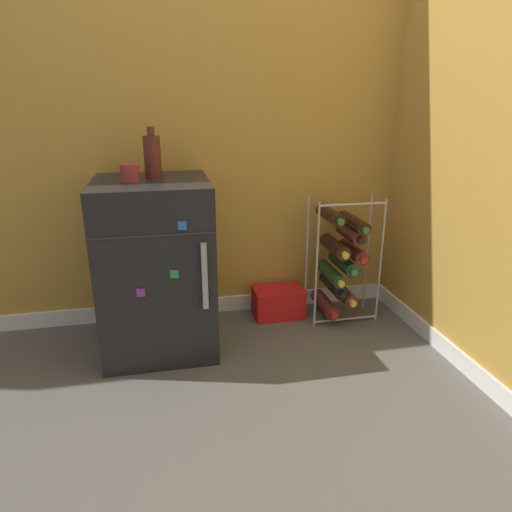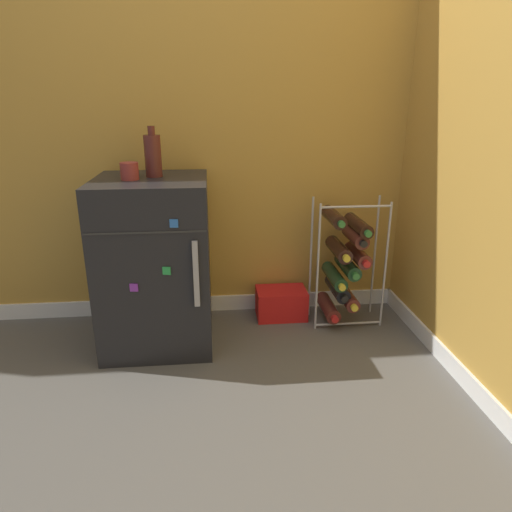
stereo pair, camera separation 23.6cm
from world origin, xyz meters
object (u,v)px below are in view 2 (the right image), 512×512
mini_fridge (156,263)px  fridge_top_bottle (153,155)px  soda_box (281,303)px  fridge_top_cup (129,171)px  wine_rack (344,264)px

mini_fridge → fridge_top_bottle: (0.02, 0.04, 0.52)m
mini_fridge → soda_box: (0.66, 0.18, -0.34)m
soda_box → fridge_top_bottle: fridge_top_bottle is taller
mini_fridge → fridge_top_cup: fridge_top_cup is taller
soda_box → fridge_top_cup: 1.11m
mini_fridge → soda_box: bearing=15.6°
wine_rack → fridge_top_cup: bearing=-172.9°
mini_fridge → soda_box: mini_fridge is taller
fridge_top_bottle → mini_fridge: bearing=-111.3°
wine_rack → soda_box: bearing=165.6°
mini_fridge → soda_box: 0.77m
mini_fridge → fridge_top_cup: (-0.08, -0.03, 0.46)m
mini_fridge → wine_rack: 1.00m
fridge_top_bottle → fridge_top_cup: bearing=-142.4°
fridge_top_cup → fridge_top_bottle: (0.10, 0.08, 0.06)m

